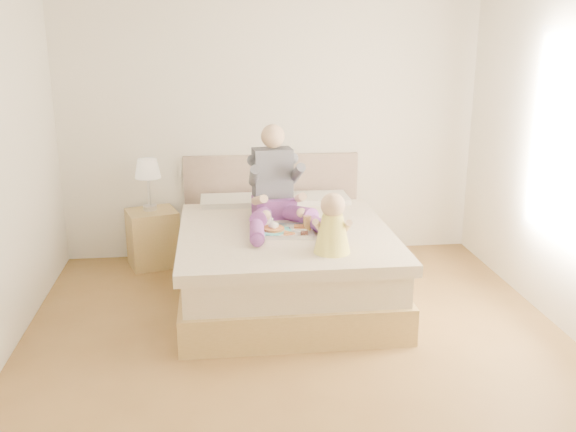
{
  "coord_description": "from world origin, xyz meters",
  "views": [
    {
      "loc": [
        -0.55,
        -4.02,
        2.18
      ],
      "look_at": [
        0.02,
        0.86,
        0.73
      ],
      "focal_mm": 40.0,
      "sensor_mm": 36.0,
      "label": 1
    }
  ],
  "objects": [
    {
      "name": "room",
      "position": [
        0.08,
        0.01,
        1.51
      ],
      "size": [
        4.02,
        4.22,
        2.71
      ],
      "color": "brown",
      "rests_on": "ground"
    },
    {
      "name": "bed",
      "position": [
        0.0,
        1.08,
        0.32
      ],
      "size": [
        1.7,
        2.18,
        1.0
      ],
      "color": "#A2864B",
      "rests_on": "ground"
    },
    {
      "name": "baby",
      "position": [
        0.28,
        0.33,
        0.79
      ],
      "size": [
        0.29,
        0.4,
        0.44
      ],
      "rotation": [
        0.0,
        0.0,
        -0.22
      ],
      "color": "#FCF04F",
      "rests_on": "bed"
    },
    {
      "name": "adult",
      "position": [
        -0.04,
        1.17,
        0.85
      ],
      "size": [
        0.69,
        1.02,
        0.82
      ],
      "rotation": [
        0.0,
        0.0,
        0.11
      ],
      "color": "#6D3380",
      "rests_on": "bed"
    },
    {
      "name": "lamp",
      "position": [
        -1.17,
        1.88,
        0.9
      ],
      "size": [
        0.24,
        0.24,
        0.48
      ],
      "color": "silver",
      "rests_on": "nightstand"
    },
    {
      "name": "nightstand",
      "position": [
        -1.15,
        1.85,
        0.27
      ],
      "size": [
        0.53,
        0.5,
        0.54
      ],
      "rotation": [
        0.0,
        0.0,
        0.3
      ],
      "color": "#A2864B",
      "rests_on": "ground"
    },
    {
      "name": "tray",
      "position": [
        -0.01,
        0.81,
        0.64
      ],
      "size": [
        0.48,
        0.39,
        0.13
      ],
      "rotation": [
        0.0,
        0.0,
        -0.1
      ],
      "color": "silver",
      "rests_on": "bed"
    }
  ]
}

